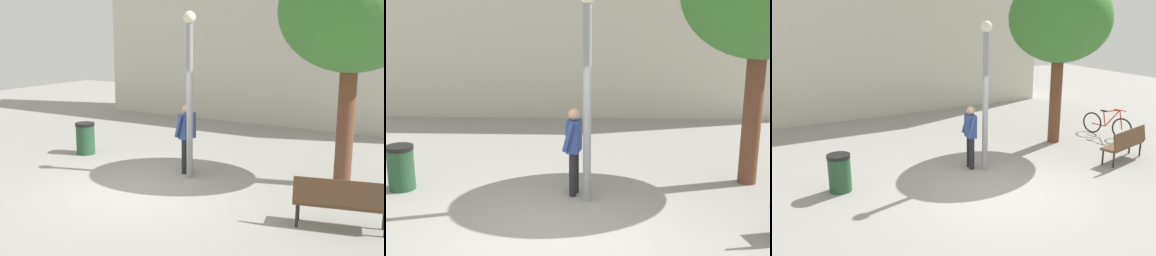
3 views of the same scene
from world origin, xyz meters
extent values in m
plane|color=gray|center=(0.00, 0.00, 0.00)|extent=(36.00, 36.00, 0.00)
cube|color=beige|center=(0.00, 9.31, 3.68)|extent=(14.81, 2.00, 7.35)
cylinder|color=gray|center=(0.47, 1.37, 1.77)|extent=(0.15, 0.15, 3.55)
sphere|color=#F2EACC|center=(0.47, 1.37, 3.67)|extent=(0.28, 0.28, 0.28)
cylinder|color=#232328|center=(0.20, 1.58, 0.42)|extent=(0.14, 0.14, 0.85)
cylinder|color=#232328|center=(0.24, 1.78, 0.42)|extent=(0.14, 0.14, 0.85)
cube|color=#334784|center=(0.22, 1.68, 1.15)|extent=(0.29, 0.43, 0.60)
sphere|color=tan|center=(0.22, 1.68, 1.56)|extent=(0.22, 0.22, 0.22)
cylinder|color=#334784|center=(0.12, 1.45, 1.18)|extent=(0.24, 0.13, 0.55)
cylinder|color=#334784|center=(0.22, 1.94, 1.18)|extent=(0.24, 0.13, 0.55)
cube|color=#513823|center=(4.20, 0.15, 0.45)|extent=(1.66, 0.78, 0.06)
cube|color=#513823|center=(4.24, -0.04, 0.70)|extent=(1.59, 0.47, 0.44)
cylinder|color=black|center=(3.46, 0.14, 0.21)|extent=(0.05, 0.05, 0.42)
cylinder|color=black|center=(4.86, 0.46, 0.21)|extent=(0.05, 0.05, 0.42)
cylinder|color=black|center=(3.53, -0.17, 0.21)|extent=(0.05, 0.05, 0.42)
cylinder|color=black|center=(4.93, 0.15, 0.21)|extent=(0.05, 0.05, 0.42)
cylinder|color=brown|center=(3.71, 2.46, 1.37)|extent=(0.37, 0.37, 2.73)
ellipsoid|color=#3A762F|center=(3.71, 2.46, 3.80)|extent=(3.05, 3.05, 2.59)
torus|color=black|center=(5.76, 1.55, 0.36)|extent=(0.19, 0.71, 0.71)
torus|color=black|center=(5.54, 2.63, 0.36)|extent=(0.19, 0.71, 0.71)
cylinder|color=red|center=(5.68, 1.91, 0.64)|extent=(0.14, 0.50, 0.64)
cylinder|color=red|center=(5.67, 1.96, 0.88)|extent=(0.15, 0.57, 0.18)
cylinder|color=red|center=(5.63, 2.19, 0.57)|extent=(0.06, 0.14, 0.48)
cylinder|color=red|center=(5.59, 2.39, 0.33)|extent=(0.14, 0.50, 0.04)
cylinder|color=red|center=(5.75, 1.62, 0.64)|extent=(0.07, 0.17, 0.63)
cube|color=black|center=(5.62, 2.24, 0.83)|extent=(0.12, 0.21, 0.04)
cylinder|color=red|center=(5.73, 1.68, 0.95)|extent=(0.12, 0.44, 0.03)
cylinder|color=#234C2D|center=(-3.17, 1.82, 0.40)|extent=(0.51, 0.51, 0.80)
cylinder|color=black|center=(-3.17, 1.82, 0.84)|extent=(0.53, 0.53, 0.08)
camera|label=1|loc=(5.79, -7.71, 3.31)|focal=43.75mm
camera|label=2|loc=(0.64, -7.04, 3.45)|focal=45.43mm
camera|label=3|loc=(-5.19, -7.71, 4.06)|focal=40.52mm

